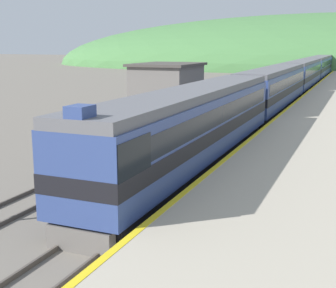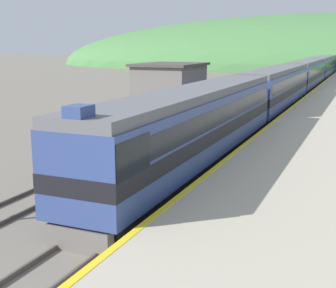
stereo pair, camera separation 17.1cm
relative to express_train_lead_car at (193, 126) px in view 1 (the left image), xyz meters
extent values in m
cube|color=#4C443D|center=(-0.72, 41.44, -2.16)|extent=(0.08, 180.00, 0.16)
cube|color=#4C443D|center=(0.72, 41.44, -2.16)|extent=(0.08, 180.00, 0.16)
cube|color=#4C443D|center=(-5.12, 41.44, -2.16)|extent=(0.08, 180.00, 0.16)
cube|color=#4C443D|center=(-3.69, 41.44, -2.16)|extent=(0.08, 180.00, 0.16)
cube|color=#B2A893|center=(5.14, 21.44, -1.76)|extent=(6.65, 140.00, 0.97)
cube|color=yellow|center=(1.93, 21.44, -1.26)|extent=(0.24, 140.00, 0.01)
ellipsoid|color=#477A42|center=(0.00, 117.21, -2.24)|extent=(172.33, 77.55, 29.06)
cube|color=slate|center=(-9.56, 19.64, -0.13)|extent=(5.05, 6.77, 4.23)
cube|color=#47423D|center=(-9.56, 19.64, 2.10)|extent=(5.55, 7.27, 0.24)
cube|color=black|center=(0.00, 0.24, -1.82)|extent=(2.34, 19.92, 0.85)
cube|color=#334784|center=(0.00, 0.24, 0.03)|extent=(2.85, 21.19, 2.85)
cube|color=black|center=(0.00, 0.24, -0.20)|extent=(2.88, 21.21, 0.63)
cube|color=black|center=(0.00, 0.24, 0.66)|extent=(2.88, 19.92, 0.86)
cube|color=slate|center=(0.00, 0.24, 1.66)|extent=(2.68, 21.19, 0.40)
cube|color=black|center=(0.00, -9.23, 0.66)|extent=(2.89, 2.20, 1.14)
cube|color=#334784|center=(0.00, -9.91, 2.04)|extent=(0.64, 0.80, 0.36)
cube|color=slate|center=(0.00, -10.16, -1.86)|extent=(2.23, 0.40, 0.77)
cube|color=black|center=(0.00, 22.26, -1.82)|extent=(2.34, 19.80, 0.85)
cube|color=#334784|center=(0.00, 22.26, 0.03)|extent=(2.85, 21.07, 2.85)
cube|color=black|center=(0.00, 22.26, -0.20)|extent=(2.88, 21.09, 0.63)
cube|color=black|center=(0.00, 22.26, 0.66)|extent=(2.88, 19.80, 0.86)
cube|color=slate|center=(0.00, 22.26, 1.66)|extent=(2.68, 21.07, 0.40)
cube|color=black|center=(0.00, 44.23, -1.82)|extent=(2.34, 19.80, 0.85)
cube|color=#334784|center=(0.00, 44.23, 0.03)|extent=(2.85, 21.07, 2.85)
cube|color=black|center=(0.00, 44.23, -0.20)|extent=(2.88, 21.09, 0.63)
cube|color=black|center=(0.00, 44.23, 0.66)|extent=(2.88, 19.80, 0.86)
cube|color=slate|center=(0.00, 44.23, 1.66)|extent=(2.68, 21.07, 0.40)
cube|color=black|center=(0.00, 66.20, -1.82)|extent=(2.34, 19.80, 0.85)
cube|color=#334784|center=(0.00, 66.20, 0.03)|extent=(2.85, 21.07, 2.85)
cube|color=black|center=(0.00, 66.20, -0.20)|extent=(2.88, 21.09, 0.63)
cube|color=black|center=(0.00, 66.20, 0.66)|extent=(2.88, 19.80, 0.86)
cube|color=slate|center=(0.00, 66.20, 1.66)|extent=(2.68, 21.07, 0.40)
cube|color=black|center=(0.00, 88.17, -1.82)|extent=(2.34, 19.80, 0.85)
cube|color=#334784|center=(0.00, 88.17, 0.03)|extent=(2.85, 21.07, 2.85)
cube|color=black|center=(0.00, 88.17, -0.20)|extent=(2.88, 21.09, 0.63)
cube|color=black|center=(0.00, 88.17, 0.66)|extent=(2.88, 19.80, 0.86)
cube|color=slate|center=(0.00, 88.17, 1.66)|extent=(2.68, 21.07, 0.40)
camera|label=1|loc=(7.55, -21.41, 3.96)|focal=50.00mm
camera|label=2|loc=(7.71, -21.34, 3.96)|focal=50.00mm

